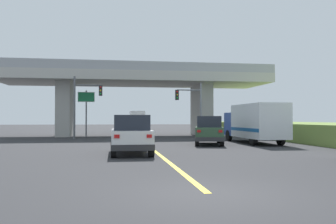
% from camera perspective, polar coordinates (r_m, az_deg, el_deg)
% --- Properties ---
extents(ground, '(160.00, 160.00, 0.00)m').
position_cam_1_polar(ground, '(38.68, -5.29, -3.83)').
color(ground, '#2B2B2D').
extents(overpass_bridge, '(28.55, 8.17, 7.54)m').
position_cam_1_polar(overpass_bridge, '(38.80, -5.28, 4.09)').
color(overpass_bridge, '#B7B5AD').
rests_on(overpass_bridge, ground).
extents(lane_divider_stripe, '(0.20, 27.17, 0.01)m').
position_cam_1_polar(lane_divider_stripe, '(22.16, -2.77, -5.84)').
color(lane_divider_stripe, yellow).
rests_on(lane_divider_stripe, ground).
extents(suv_lead, '(2.03, 4.69, 2.02)m').
position_cam_1_polar(suv_lead, '(18.46, -6.02, -3.64)').
color(suv_lead, silver).
rests_on(suv_lead, ground).
extents(suv_crossing, '(2.91, 5.04, 2.02)m').
position_cam_1_polar(suv_crossing, '(25.24, 6.58, -2.96)').
color(suv_crossing, '#2D4C33').
rests_on(suv_crossing, ground).
extents(box_truck, '(2.33, 7.60, 2.90)m').
position_cam_1_polar(box_truck, '(27.25, 13.85, -1.67)').
color(box_truck, navy).
rests_on(box_truck, ground).
extents(sedan_oncoming, '(1.92, 4.79, 2.02)m').
position_cam_1_polar(sedan_oncoming, '(49.54, -7.29, -2.06)').
color(sedan_oncoming, slate).
rests_on(sedan_oncoming, ground).
extents(traffic_signal_nearside, '(2.57, 0.36, 5.27)m').
position_cam_1_polar(traffic_signal_nearside, '(33.60, 3.93, 1.40)').
color(traffic_signal_nearside, slate).
rests_on(traffic_signal_nearside, ground).
extents(traffic_signal_farside, '(2.60, 0.36, 5.74)m').
position_cam_1_polar(traffic_signal_farside, '(33.29, -13.48, 1.89)').
color(traffic_signal_farside, '#56595E').
rests_on(traffic_signal_farside, ground).
extents(highway_sign, '(1.69, 0.17, 4.74)m').
position_cam_1_polar(highway_sign, '(36.95, -13.09, 1.51)').
color(highway_sign, '#56595E').
rests_on(highway_sign, ground).
extents(semi_truck_distant, '(2.33, 6.58, 3.11)m').
position_cam_1_polar(semi_truck_distant, '(59.27, -5.06, -1.32)').
color(semi_truck_distant, silver).
rests_on(semi_truck_distant, ground).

